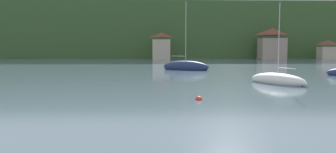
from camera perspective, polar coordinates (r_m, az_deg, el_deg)
The scene contains 7 objects.
wooded_hillside at distance 136.10m, azimuth -5.61°, elevation 6.63°, with size 352.00×55.91×34.85m.
shore_building_west at distance 97.98m, azimuth -1.10°, elevation 4.96°, with size 5.18×4.09×7.62m.
shore_building_westcentral at distance 104.12m, azimuth 16.72°, elevation 5.13°, with size 7.28×6.09×8.96m.
shore_building_central at distance 109.26m, azimuth 24.80°, elevation 3.99°, with size 5.06×4.09×5.55m.
sailboat_mid_3 at distance 40.73m, azimuth 17.58°, elevation -0.61°, with size 5.89×7.20×9.45m.
sailboat_far_5 at distance 59.67m, azimuth 2.92°, elevation 1.59°, with size 8.43×5.66×12.18m.
mooring_buoy_near at distance 27.95m, azimuth 5.09°, elevation -3.84°, with size 0.59×0.59×0.59m, color red.
Camera 1 is at (-0.73, 22.84, 4.49)m, focal length 37.07 mm.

